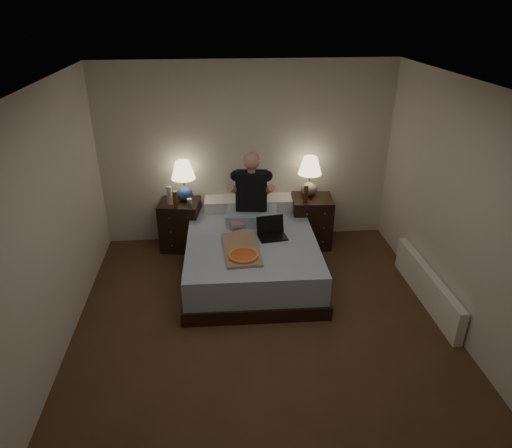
{
  "coord_description": "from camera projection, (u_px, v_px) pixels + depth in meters",
  "views": [
    {
      "loc": [
        -0.44,
        -3.76,
        3.16
      ],
      "look_at": [
        0.0,
        0.9,
        0.85
      ],
      "focal_mm": 32.0,
      "sensor_mm": 36.0,
      "label": 1
    }
  ],
  "objects": [
    {
      "name": "bed",
      "position": [
        251.0,
        253.0,
        5.79
      ],
      "size": [
        1.62,
        2.14,
        0.53
      ],
      "primitive_type": "cube",
      "rotation": [
        0.0,
        0.0,
        -0.02
      ],
      "color": "#5C7CB8",
      "rests_on": "floor"
    },
    {
      "name": "nightstand_left",
      "position": [
        181.0,
        225.0,
        6.35
      ],
      "size": [
        0.59,
        0.55,
        0.69
      ],
      "primitive_type": "cube",
      "rotation": [
        0.0,
        0.0,
        -0.14
      ],
      "color": "black",
      "rests_on": "floor"
    },
    {
      "name": "beer_bottle_right",
      "position": [
        306.0,
        193.0,
        6.11
      ],
      "size": [
        0.06,
        0.06,
        0.23
      ],
      "primitive_type": "cylinder",
      "color": "#55280C",
      "rests_on": "nightstand_right"
    },
    {
      "name": "water_bottle",
      "position": [
        170.0,
        195.0,
        6.08
      ],
      "size": [
        0.07,
        0.07,
        0.25
      ],
      "primitive_type": "cylinder",
      "color": "silver",
      "rests_on": "nightstand_left"
    },
    {
      "name": "pizza_box",
      "position": [
        243.0,
        256.0,
        5.13
      ],
      "size": [
        0.43,
        0.78,
        0.08
      ],
      "primitive_type": null,
      "rotation": [
        0.0,
        0.0,
        0.04
      ],
      "color": "tan",
      "rests_on": "bed"
    },
    {
      "name": "wall_back",
      "position": [
        247.0,
        155.0,
        6.25
      ],
      "size": [
        4.0,
        0.0,
        2.5
      ],
      "primitive_type": "cube",
      "rotation": [
        1.57,
        0.0,
        0.0
      ],
      "color": "beige",
      "rests_on": "ground"
    },
    {
      "name": "soda_can",
      "position": [
        190.0,
        202.0,
        6.06
      ],
      "size": [
        0.07,
        0.07,
        0.1
      ],
      "primitive_type": "cylinder",
      "color": "beige",
      "rests_on": "nightstand_left"
    },
    {
      "name": "radiator",
      "position": [
        427.0,
        286.0,
        5.24
      ],
      "size": [
        0.1,
        1.6,
        0.4
      ],
      "primitive_type": "cube",
      "color": "white",
      "rests_on": "floor"
    },
    {
      "name": "lamp_left",
      "position": [
        184.0,
        181.0,
        6.12
      ],
      "size": [
        0.41,
        0.41,
        0.56
      ],
      "primitive_type": null,
      "rotation": [
        0.0,
        0.0,
        0.33
      ],
      "color": "navy",
      "rests_on": "nightstand_left"
    },
    {
      "name": "nightstand_right",
      "position": [
        311.0,
        221.0,
        6.42
      ],
      "size": [
        0.58,
        0.53,
        0.71
      ],
      "primitive_type": "cube",
      "rotation": [
        0.0,
        0.0,
        -0.08
      ],
      "color": "black",
      "rests_on": "floor"
    },
    {
      "name": "beer_bottle_left",
      "position": [
        175.0,
        199.0,
        5.99
      ],
      "size": [
        0.06,
        0.06,
        0.23
      ],
      "primitive_type": "cylinder",
      "color": "#60360D",
      "rests_on": "nightstand_left"
    },
    {
      "name": "wall_front",
      "position": [
        316.0,
        433.0,
        2.23
      ],
      "size": [
        4.0,
        0.0,
        2.5
      ],
      "primitive_type": "cube",
      "rotation": [
        -1.57,
        0.0,
        0.0
      ],
      "color": "beige",
      "rests_on": "ground"
    },
    {
      "name": "lamp_right",
      "position": [
        309.0,
        177.0,
        6.22
      ],
      "size": [
        0.39,
        0.39,
        0.56
      ],
      "primitive_type": null,
      "rotation": [
        0.0,
        0.0,
        -0.27
      ],
      "color": "gray",
      "rests_on": "nightstand_right"
    },
    {
      "name": "person",
      "position": [
        251.0,
        189.0,
        5.82
      ],
      "size": [
        0.72,
        0.59,
        0.93
      ],
      "primitive_type": null,
      "rotation": [
        0.0,
        0.0,
        -0.12
      ],
      "color": "black",
      "rests_on": "bed"
    },
    {
      "name": "floor",
      "position": [
        264.0,
        334.0,
        4.79
      ],
      "size": [
        4.0,
        4.5,
        0.0
      ],
      "primitive_type": "cube",
      "color": "brown",
      "rests_on": "ground"
    },
    {
      "name": "wall_left",
      "position": [
        43.0,
        237.0,
        4.07
      ],
      "size": [
        0.0,
        4.5,
        2.5
      ],
      "primitive_type": "cube",
      "rotation": [
        1.57,
        0.0,
        1.57
      ],
      "color": "beige",
      "rests_on": "ground"
    },
    {
      "name": "ceiling",
      "position": [
        266.0,
        90.0,
        3.69
      ],
      "size": [
        4.0,
        4.5,
        0.0
      ],
      "primitive_type": "cube",
      "rotation": [
        3.14,
        0.0,
        0.0
      ],
      "color": "white",
      "rests_on": "ground"
    },
    {
      "name": "wall_right",
      "position": [
        470.0,
        219.0,
        4.41
      ],
      "size": [
        0.0,
        4.5,
        2.5
      ],
      "primitive_type": "cube",
      "rotation": [
        1.57,
        0.0,
        -1.57
      ],
      "color": "beige",
      "rests_on": "ground"
    },
    {
      "name": "laptop",
      "position": [
        273.0,
        229.0,
        5.56
      ],
      "size": [
        0.38,
        0.33,
        0.24
      ],
      "primitive_type": null,
      "rotation": [
        0.0,
        0.0,
        0.15
      ],
      "color": "black",
      "rests_on": "bed"
    }
  ]
}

